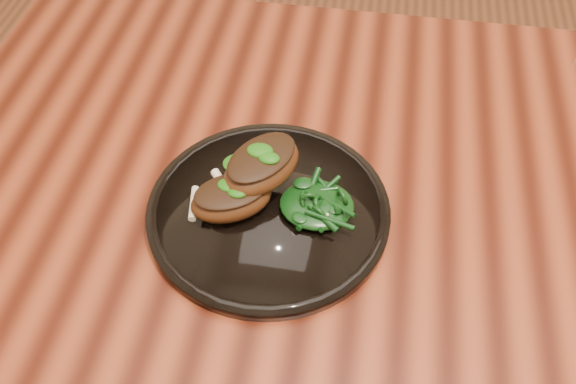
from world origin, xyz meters
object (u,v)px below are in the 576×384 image
object	(u,v)px
plate	(269,211)
lamb_chop_front	(231,198)
desk	(476,228)
greens_heap	(317,202)

from	to	relation	value
plate	lamb_chop_front	world-z (taller)	lamb_chop_front
lamb_chop_front	desk	bearing A→B (deg)	16.91
desk	lamb_chop_front	distance (m)	0.37
greens_heap	plate	bearing A→B (deg)	-174.81
plate	greens_heap	distance (m)	0.07
desk	plate	distance (m)	0.31
desk	greens_heap	xyz separation A→B (m)	(-0.23, -0.08, 0.12)
lamb_chop_front	plate	bearing A→B (deg)	13.97
lamb_chop_front	greens_heap	world-z (taller)	lamb_chop_front
plate	lamb_chop_front	xyz separation A→B (m)	(-0.05, -0.01, 0.03)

